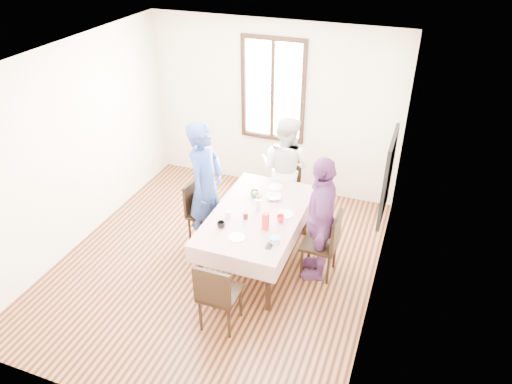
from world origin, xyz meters
TOP-DOWN VIEW (x-y plane):
  - ground at (0.00, 0.00)m, footprint 4.50×4.50m
  - back_wall at (0.00, 2.25)m, footprint 4.00×0.00m
  - right_wall at (2.00, 0.00)m, footprint 0.00×4.50m
  - window_frame at (0.00, 2.23)m, footprint 1.02×0.06m
  - window_pane at (0.00, 2.24)m, footprint 0.90×0.02m
  - art_poster at (1.98, 0.30)m, footprint 0.04×0.76m
  - dining_table at (0.48, 0.24)m, footprint 0.97×1.71m
  - tablecloth at (0.48, 0.24)m, footprint 1.09×1.83m
  - chair_left at (-0.33, 0.40)m, footprint 0.47×0.47m
  - chair_right at (1.29, 0.29)m, footprint 0.43×0.43m
  - chair_far at (0.48, 1.42)m, footprint 0.47×0.47m
  - chair_near at (0.48, -0.94)m, footprint 0.42×0.42m
  - person_left at (-0.30, 0.40)m, footprint 0.46×0.68m
  - person_far at (0.48, 1.40)m, footprint 0.89×0.76m
  - person_right at (1.27, 0.29)m, footprint 0.60×1.04m
  - mug_black at (0.18, -0.20)m, footprint 0.13×0.13m
  - mug_flag at (0.81, 0.16)m, footprint 0.14×0.14m
  - mug_green at (0.32, 0.59)m, footprint 0.16×0.16m
  - serving_bowl at (0.57, 0.63)m, footprint 0.24×0.24m
  - juice_carton at (0.69, -0.04)m, footprint 0.07×0.07m
  - butter_tub at (0.88, -0.26)m, footprint 0.11×0.11m
  - jam_jar at (0.39, 0.07)m, footprint 0.06×0.06m
  - drinking_glass at (0.18, 0.01)m, footprint 0.07×0.07m
  - smartphone at (0.84, -0.34)m, footprint 0.07×0.13m
  - flower_vase at (0.45, 0.33)m, footprint 0.07×0.07m
  - plate_right at (0.83, 0.33)m, footprint 0.20×0.20m
  - plate_far at (0.50, 0.92)m, footprint 0.20×0.20m
  - plate_near at (0.44, -0.33)m, footprint 0.20×0.20m
  - butter_lid at (0.88, -0.26)m, footprint 0.12×0.12m
  - flower_bunch at (0.45, 0.33)m, footprint 0.09×0.09m

SIDE VIEW (x-z plane):
  - ground at x=0.00m, z-range 0.00..0.00m
  - dining_table at x=0.48m, z-range 0.00..0.75m
  - chair_left at x=-0.33m, z-range 0.00..0.91m
  - chair_right at x=1.29m, z-range 0.00..0.91m
  - chair_far at x=0.48m, z-range 0.00..0.91m
  - chair_near at x=0.48m, z-range 0.00..0.91m
  - tablecloth at x=0.48m, z-range 0.75..0.76m
  - smartphone at x=0.84m, z-range 0.76..0.77m
  - plate_right at x=0.83m, z-range 0.76..0.77m
  - plate_far at x=0.50m, z-range 0.76..0.77m
  - plate_near at x=0.44m, z-range 0.76..0.77m
  - serving_bowl at x=0.57m, z-range 0.76..0.81m
  - butter_tub at x=0.88m, z-range 0.76..0.82m
  - mug_black at x=0.18m, z-range 0.76..0.84m
  - jam_jar at x=0.39m, z-range 0.76..0.85m
  - person_far at x=0.48m, z-range 0.00..1.61m
  - mug_green at x=0.32m, z-range 0.76..0.85m
  - mug_flag at x=0.81m, z-range 0.76..0.85m
  - drinking_glass at x=0.18m, z-range 0.76..0.86m
  - butter_lid at x=0.88m, z-range 0.82..0.83m
  - flower_vase at x=0.45m, z-range 0.76..0.90m
  - person_right at x=1.27m, z-range 0.00..1.66m
  - juice_carton at x=0.69m, z-range 0.76..0.98m
  - person_left at x=-0.30m, z-range 0.00..1.80m
  - flower_bunch at x=0.45m, z-range 0.90..1.00m
  - back_wall at x=0.00m, z-range -0.65..3.35m
  - right_wall at x=2.00m, z-range -0.90..3.60m
  - art_poster at x=1.98m, z-range 1.07..2.03m
  - window_frame at x=0.00m, z-range 0.84..2.46m
  - window_pane at x=0.00m, z-range 0.90..2.40m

